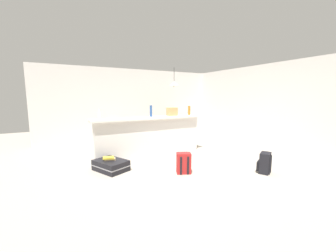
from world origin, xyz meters
name	(u,v)px	position (x,y,z in m)	size (l,w,h in m)	color
ground_plane	(179,160)	(0.00, 0.00, -0.03)	(13.00, 13.00, 0.05)	#ADA393
wall_back	(135,104)	(0.00, 3.05, 1.25)	(6.60, 0.10, 2.50)	silver
wall_right	(255,105)	(3.05, 0.30, 1.25)	(0.10, 6.00, 2.50)	silver
partition_half_wall	(151,138)	(-0.50, 0.59, 0.49)	(2.80, 0.20, 0.97)	silver
bar_countertop	(150,118)	(-0.50, 0.59, 1.00)	(2.96, 0.40, 0.05)	white
bottle_white	(100,114)	(-1.73, 0.64, 1.14)	(0.07, 0.07, 0.24)	silver
bottle_blue	(151,111)	(-0.46, 0.62, 1.17)	(0.06, 0.06, 0.29)	#284C89
bottle_amber	(189,110)	(0.72, 0.62, 1.15)	(0.07, 0.07, 0.25)	#9E661E
grocery_bag	(172,112)	(0.17, 0.64, 1.13)	(0.26, 0.18, 0.22)	tan
dining_table	(173,122)	(0.96, 1.97, 0.65)	(1.10, 0.80, 0.74)	brown
dining_chair_near_partition	(178,128)	(0.87, 1.47, 0.52)	(0.40, 0.40, 0.93)	#9E754C
pendant_lamp	(174,84)	(1.02, 1.98, 1.97)	(0.34, 0.34, 0.64)	black
suitcase_flat_black	(111,165)	(-1.67, 0.01, 0.11)	(0.73, 0.89, 0.22)	black
backpack_black	(265,163)	(1.03, -1.63, 0.20)	(0.33, 0.32, 0.42)	black
backpack_red	(184,163)	(-0.41, -0.85, 0.20)	(0.33, 0.31, 0.42)	red
book_stack	(109,158)	(-1.69, 0.04, 0.25)	(0.29, 0.22, 0.07)	tan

